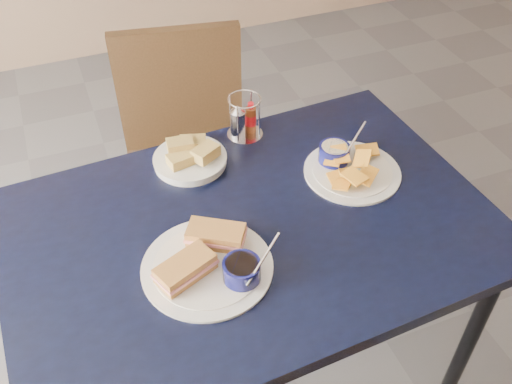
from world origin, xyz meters
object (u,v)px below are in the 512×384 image
object	(u,v)px
dining_table	(251,241)
sandwich_plate	(211,261)
plantain_plate	(346,165)
condiment_caddy	(243,120)
chair_far	(182,144)
bread_basket	(190,157)

from	to	relation	value
dining_table	sandwich_plate	xyz separation A→B (m)	(-0.14, -0.10, 0.09)
sandwich_plate	plantain_plate	size ratio (longest dim) A/B	1.17
sandwich_plate	condiment_caddy	xyz separation A→B (m)	(0.26, 0.47, 0.03)
chair_far	condiment_caddy	distance (m)	0.42
sandwich_plate	bread_basket	size ratio (longest dim) A/B	1.54
dining_table	chair_far	bearing A→B (deg)	91.37
chair_far	plantain_plate	xyz separation A→B (m)	(0.35, -0.56, 0.23)
dining_table	condiment_caddy	xyz separation A→B (m)	(0.12, 0.37, 0.12)
chair_far	plantain_plate	world-z (taller)	chair_far
plantain_plate	condiment_caddy	xyz separation A→B (m)	(-0.22, 0.26, 0.04)
sandwich_plate	bread_basket	distance (m)	0.40
chair_far	sandwich_plate	distance (m)	0.80
dining_table	bread_basket	world-z (taller)	bread_basket
plantain_plate	condiment_caddy	distance (m)	0.34
plantain_plate	bread_basket	bearing A→B (deg)	154.62
chair_far	sandwich_plate	size ratio (longest dim) A/B	2.90
plantain_plate	bread_basket	world-z (taller)	plantain_plate
dining_table	plantain_plate	distance (m)	0.36
bread_basket	sandwich_plate	bearing A→B (deg)	-99.56
condiment_caddy	plantain_plate	bearing A→B (deg)	-50.86
chair_far	condiment_caddy	xyz separation A→B (m)	(0.13, -0.29, 0.27)
bread_basket	condiment_caddy	xyz separation A→B (m)	(0.19, 0.07, 0.03)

